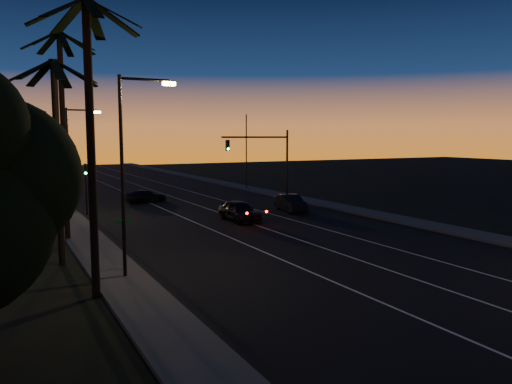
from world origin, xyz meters
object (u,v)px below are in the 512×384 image
signal_mast (266,153)px  right_car (291,203)px  lead_car (240,211)px  cross_car (145,196)px

signal_mast → right_car: bearing=-99.0°
signal_mast → lead_car: signal_mast is taller
signal_mast → lead_car: bearing=-129.1°
signal_mast → cross_car: 12.38m
signal_mast → right_car: (-0.98, -6.17, -4.05)m
lead_car → cross_car: bearing=103.8°
lead_car → right_car: (5.95, 2.35, -0.06)m
cross_car → signal_mast: bearing=-27.4°
cross_car → right_car: bearing=-50.9°
signal_mast → right_car: signal_mast is taller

